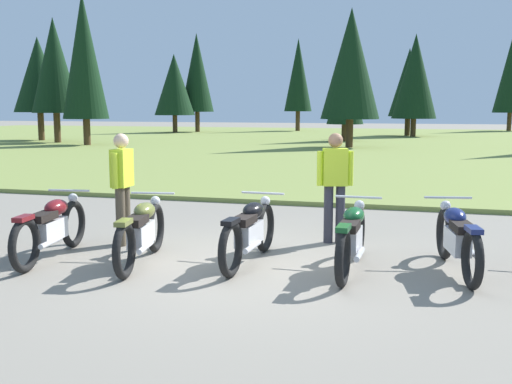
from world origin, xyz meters
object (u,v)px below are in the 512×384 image
object	(u,v)px
motorcycle_navy	(457,238)
rider_with_back_turned	(122,182)
motorcycle_olive	(142,231)
motorcycle_black	(250,231)
rider_checking_bike	(335,181)
motorcycle_maroon	(51,227)
motorcycle_british_green	(352,237)

from	to	relation	value
motorcycle_navy	rider_with_back_turned	size ratio (longest dim) A/B	1.25
motorcycle_olive	rider_with_back_turned	distance (m)	1.32
motorcycle_black	motorcycle_olive	bearing A→B (deg)	-163.26
motorcycle_black	rider_with_back_turned	xyz separation A→B (m)	(-2.13, 0.54, 0.51)
motorcycle_olive	motorcycle_navy	bearing A→B (deg)	9.60
rider_checking_bike	motorcycle_black	bearing A→B (deg)	-120.50
motorcycle_black	motorcycle_navy	xyz separation A→B (m)	(2.62, 0.26, 0.00)
motorcycle_black	rider_with_back_turned	size ratio (longest dim) A/B	1.26
motorcycle_maroon	motorcycle_black	size ratio (longest dim) A/B	1.00
motorcycle_olive	motorcycle_maroon	bearing A→B (deg)	-176.58
motorcycle_black	rider_checking_bike	xyz separation A→B (m)	(0.90, 1.52, 0.51)
motorcycle_british_green	rider_with_back_turned	size ratio (longest dim) A/B	1.26
motorcycle_maroon	rider_checking_bike	bearing A→B (deg)	29.44
motorcycle_navy	rider_with_back_turned	bearing A→B (deg)	176.65
motorcycle_navy	motorcycle_black	bearing A→B (deg)	-174.25
motorcycle_black	rider_with_back_turned	bearing A→B (deg)	165.73
motorcycle_olive	motorcycle_black	bearing A→B (deg)	16.74
motorcycle_black	rider_checking_bike	size ratio (longest dim) A/B	1.26
motorcycle_british_green	motorcycle_black	bearing A→B (deg)	178.88
motorcycle_olive	motorcycle_british_green	bearing A→B (deg)	8.06
motorcycle_british_green	motorcycle_navy	bearing A→B (deg)	12.81
motorcycle_maroon	motorcycle_olive	xyz separation A→B (m)	(1.30, 0.08, 0.00)
motorcycle_black	motorcycle_british_green	xyz separation A→B (m)	(1.34, -0.03, 0.00)
rider_with_back_turned	motorcycle_maroon	bearing A→B (deg)	-117.54
motorcycle_maroon	rider_with_back_turned	world-z (taller)	rider_with_back_turned
motorcycle_olive	motorcycle_navy	world-z (taller)	same
motorcycle_british_green	motorcycle_navy	distance (m)	1.31
motorcycle_maroon	motorcycle_black	xyz separation A→B (m)	(2.67, 0.49, 0.00)
motorcycle_maroon	motorcycle_olive	distance (m)	1.31
motorcycle_maroon	motorcycle_black	world-z (taller)	same
motorcycle_olive	rider_with_back_turned	size ratio (longest dim) A/B	1.25
motorcycle_british_green	rider_checking_bike	bearing A→B (deg)	106.06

